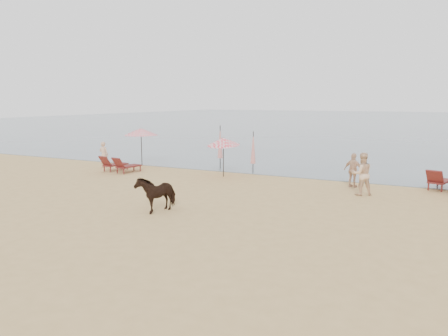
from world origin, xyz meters
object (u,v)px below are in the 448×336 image
(umbrella_open_left_a, at_px, (141,132))
(umbrella_closed_left, at_px, (220,142))
(umbrella_open_left_b, at_px, (223,141))
(beachgoer_right_a, at_px, (362,174))
(beachgoer_right_b, at_px, (353,170))
(beachgoer_left, at_px, (104,155))
(lounger_cluster_left, at_px, (119,164))
(umbrella_closed_right, at_px, (253,148))
(cow, at_px, (157,193))

(umbrella_open_left_a, distance_m, umbrella_closed_left, 5.04)
(umbrella_open_left_a, height_order, umbrella_open_left_b, umbrella_open_left_a)
(beachgoer_right_a, relative_size, beachgoer_right_b, 1.14)
(umbrella_open_left_b, distance_m, beachgoer_right_a, 7.49)
(umbrella_open_left_b, bearing_deg, beachgoer_left, 167.16)
(lounger_cluster_left, distance_m, umbrella_open_left_a, 3.12)
(umbrella_closed_right, distance_m, beachgoer_right_a, 6.96)
(umbrella_closed_right, distance_m, cow, 9.13)
(lounger_cluster_left, xyz_separation_m, umbrella_closed_left, (4.50, 3.71, 1.13))
(umbrella_closed_right, relative_size, beachgoer_right_b, 1.46)
(lounger_cluster_left, bearing_deg, umbrella_closed_left, 48.54)
(umbrella_closed_left, bearing_deg, umbrella_closed_right, -19.45)
(lounger_cluster_left, xyz_separation_m, umbrella_open_left_b, (5.93, 1.27, 1.44))
(umbrella_open_left_a, relative_size, umbrella_open_left_b, 1.08)
(umbrella_open_left_b, distance_m, beachgoer_left, 7.93)
(beachgoer_left, xyz_separation_m, beachgoer_right_b, (14.52, 0.46, 0.02))
(umbrella_open_left_b, relative_size, umbrella_closed_left, 0.85)
(umbrella_open_left_a, relative_size, cow, 1.49)
(lounger_cluster_left, height_order, umbrella_closed_right, umbrella_closed_right)
(cow, bearing_deg, beachgoer_right_a, 55.97)
(umbrella_open_left_a, xyz_separation_m, cow, (7.35, -8.86, -1.43))
(umbrella_open_left_a, bearing_deg, beachgoer_right_b, -26.98)
(umbrella_open_left_a, xyz_separation_m, umbrella_open_left_b, (6.32, -1.34, -0.22))
(umbrella_open_left_b, height_order, umbrella_closed_left, umbrella_closed_left)
(umbrella_open_left_b, bearing_deg, beachgoer_right_a, -26.53)
(umbrella_closed_right, height_order, beachgoer_right_a, umbrella_closed_right)
(umbrella_closed_left, height_order, beachgoer_right_a, umbrella_closed_left)
(beachgoer_right_a, bearing_deg, cow, 15.78)
(beachgoer_right_a, bearing_deg, umbrella_closed_left, -52.38)
(umbrella_closed_right, relative_size, beachgoer_right_a, 1.28)
(umbrella_open_left_a, bearing_deg, umbrella_open_left_b, -33.58)
(beachgoer_left, distance_m, beachgoer_right_b, 14.52)
(umbrella_closed_right, distance_m, beachgoer_left, 9.12)
(cow, bearing_deg, umbrella_open_left_b, 109.60)
(umbrella_open_left_b, distance_m, beachgoer_right_b, 6.75)
(umbrella_open_left_a, xyz_separation_m, umbrella_closed_right, (7.36, 0.23, -0.66))
(umbrella_open_left_a, relative_size, beachgoer_left, 1.49)
(umbrella_closed_left, bearing_deg, umbrella_open_left_a, -167.33)
(lounger_cluster_left, distance_m, beachgoer_left, 2.16)
(umbrella_open_left_a, height_order, umbrella_closed_right, umbrella_closed_right)
(umbrella_open_left_b, height_order, beachgoer_right_b, umbrella_open_left_b)
(beachgoer_right_a, xyz_separation_m, beachgoer_right_b, (-0.62, 1.56, -0.11))
(umbrella_closed_right, xyz_separation_m, beachgoer_right_b, (5.63, -1.45, -0.63))
(lounger_cluster_left, height_order, beachgoer_right_a, beachgoer_right_a)
(beachgoer_left, height_order, beachgoer_right_a, beachgoer_right_a)
(lounger_cluster_left, relative_size, umbrella_closed_left, 0.78)
(beachgoer_right_b, bearing_deg, beachgoer_right_a, 128.90)
(umbrella_open_left_a, height_order, beachgoer_left, umbrella_open_left_a)
(umbrella_open_left_a, height_order, beachgoer_right_b, umbrella_open_left_a)
(umbrella_closed_right, distance_m, beachgoer_right_b, 5.85)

